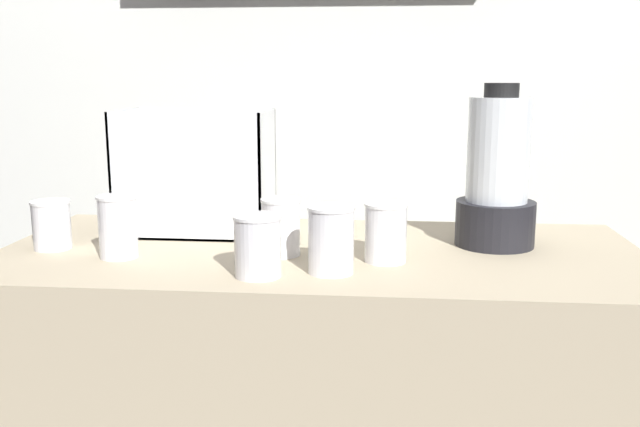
{
  "coord_description": "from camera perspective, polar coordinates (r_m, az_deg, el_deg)",
  "views": [
    {
      "loc": [
        0.14,
        -1.47,
        1.28
      ],
      "look_at": [
        0.0,
        0.0,
        0.98
      ],
      "focal_mm": 39.0,
      "sensor_mm": 36.0,
      "label": 1
    }
  ],
  "objects": [
    {
      "name": "juice_cup_carrot_far_left",
      "position": [
        1.63,
        -21.14,
        -1.12
      ],
      "size": [
        0.08,
        0.08,
        0.11
      ],
      "color": "white",
      "rests_on": "counter"
    },
    {
      "name": "juice_cup_orange_middle",
      "position": [
        1.31,
        -5.13,
        -2.91
      ],
      "size": [
        0.09,
        0.09,
        0.12
      ],
      "color": "white",
      "rests_on": "counter"
    },
    {
      "name": "back_wall_unit",
      "position": [
        2.24,
        1.83,
        11.1
      ],
      "size": [
        2.6,
        0.24,
        2.5
      ],
      "color": "silver",
      "rests_on": "ground_plane"
    },
    {
      "name": "carrot_display_bin",
      "position": [
        1.7,
        -9.93,
        1.57
      ],
      "size": [
        0.35,
        0.21,
        0.29
      ],
      "color": "white",
      "rests_on": "counter"
    },
    {
      "name": "blender_pitcher",
      "position": [
        1.58,
        14.32,
        2.66
      ],
      "size": [
        0.17,
        0.17,
        0.36
      ],
      "color": "black",
      "rests_on": "counter"
    },
    {
      "name": "juice_cup_mango_left",
      "position": [
        1.5,
        -16.23,
        -1.38
      ],
      "size": [
        0.08,
        0.08,
        0.13
      ],
      "color": "white",
      "rests_on": "counter"
    },
    {
      "name": "juice_cup_pomegranate_rightmost",
      "position": [
        1.42,
        5.41,
        -1.76
      ],
      "size": [
        0.09,
        0.09,
        0.12
      ],
      "color": "white",
      "rests_on": "counter"
    },
    {
      "name": "juice_cup_mango_far_right",
      "position": [
        1.33,
        0.91,
        -2.55
      ],
      "size": [
        0.09,
        0.09,
        0.13
      ],
      "color": "white",
      "rests_on": "counter"
    },
    {
      "name": "juice_cup_beet_right",
      "position": [
        1.47,
        -3.22,
        -1.38
      ],
      "size": [
        0.08,
        0.08,
        0.12
      ],
      "color": "white",
      "rests_on": "counter"
    }
  ]
}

